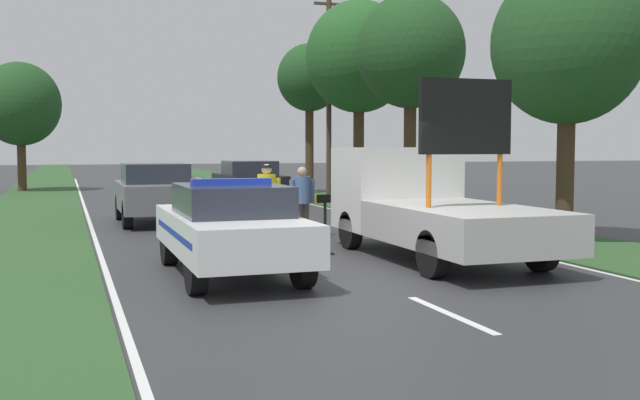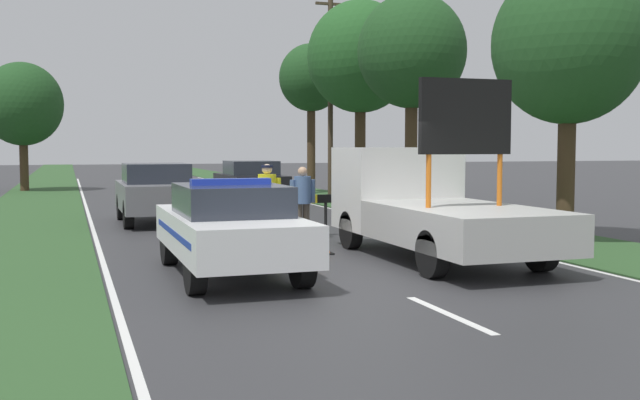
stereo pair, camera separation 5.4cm
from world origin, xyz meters
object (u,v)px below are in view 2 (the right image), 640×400
queued_car_suv_grey (156,192)px  utility_pole (330,89)px  work_truck (426,204)px  traffic_cone_centre_front (321,239)px  queued_car_sedan_black (250,182)px  roadside_tree_mid_right (311,79)px  roadside_tree_near_right (412,52)px  roadside_tree_mid_left (360,58)px  roadside_tree_far_left (569,45)px  pedestrian_civilian (303,197)px  police_officer (267,196)px  roadside_tree_near_left (22,104)px  road_barrier (271,203)px  police_car (230,227)px  traffic_cone_near_police (225,222)px

queued_car_suv_grey → utility_pole: bearing=-137.6°
work_truck → traffic_cone_centre_front: work_truck is taller
queued_car_sedan_black → roadside_tree_mid_right: 7.63m
roadside_tree_mid_right → traffic_cone_centre_front: bearing=-107.4°
roadside_tree_near_right → roadside_tree_mid_right: 10.79m
work_truck → roadside_tree_near_right: 9.45m
roadside_tree_mid_left → roadside_tree_far_left: 12.17m
pedestrian_civilian → traffic_cone_centre_front: 2.34m
work_truck → police_officer: work_truck is taller
roadside_tree_near_left → roadside_tree_near_right: (11.83, -16.71, 0.88)m
roadside_tree_near_left → roadside_tree_mid_left: size_ratio=0.81×
queued_car_sedan_black → roadside_tree_near_left: roadside_tree_near_left is taller
queued_car_sedan_black → utility_pole: size_ratio=0.51×
traffic_cone_centre_front → road_barrier: bearing=95.7°
work_truck → queued_car_sedan_black: 13.68m
police_car → work_truck: 4.10m
traffic_cone_near_police → utility_pole: size_ratio=0.08×
road_barrier → roadside_tree_mid_left: bearing=52.2°
traffic_cone_near_police → queued_car_suv_grey: queued_car_suv_grey is taller
queued_car_sedan_black → work_truck: bearing=90.8°
roadside_tree_near_left → roadside_tree_far_left: 26.72m
work_truck → roadside_tree_far_left: 5.00m
road_barrier → police_officer: bearing=-115.5°
traffic_cone_near_police → roadside_tree_near_left: roadside_tree_near_left is taller
queued_car_suv_grey → queued_car_sedan_black: (4.01, 5.80, -0.03)m
roadside_tree_far_left → roadside_tree_mid_left: bearing=89.8°
traffic_cone_near_police → queued_car_sedan_black: (2.85, 9.48, 0.48)m
police_officer → roadside_tree_near_left: bearing=-51.1°
road_barrier → roadside_tree_far_left: 7.32m
work_truck → roadside_tree_mid_right: roadside_tree_mid_right is taller
traffic_cone_near_police → queued_car_suv_grey: size_ratio=0.17×
traffic_cone_near_police → road_barrier: bearing=-31.6°
work_truck → pedestrian_civilian: size_ratio=3.45×
pedestrian_civilian → road_barrier: bearing=122.0°
police_car → road_barrier: bearing=67.4°
roadside_tree_far_left → road_barrier: bearing=154.0°
roadside_tree_far_left → traffic_cone_centre_front: bearing=179.0°
pedestrian_civilian → utility_pole: (4.73, 11.56, 3.34)m
work_truck → roadside_tree_near_right: bearing=-116.1°
police_car → queued_car_sedan_black: (3.80, 14.61, 0.03)m
roadside_tree_far_left → roadside_tree_near_right: bearing=92.3°
police_car → traffic_cone_centre_front: bearing=39.8°
utility_pole → road_barrier: bearing=-115.7°
queued_car_suv_grey → utility_pole: (7.43, 6.78, 3.46)m
traffic_cone_centre_front → traffic_cone_near_police: bearing=110.1°
work_truck → pedestrian_civilian: (-1.50, 3.10, -0.03)m
roadside_tree_near_right → utility_pole: utility_pole is taller
road_barrier → pedestrian_civilian: size_ratio=2.01×
police_car → queued_car_sedan_black: bearing=75.5°
traffic_cone_near_police → roadside_tree_mid_left: bearing=51.9°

